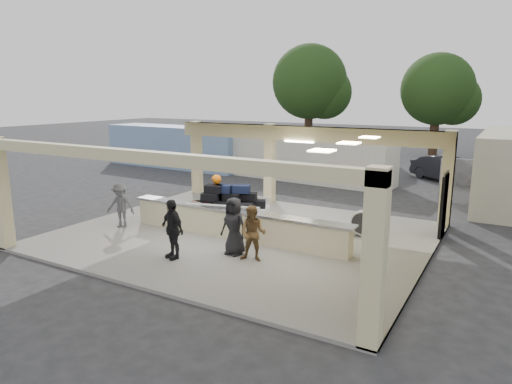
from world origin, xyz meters
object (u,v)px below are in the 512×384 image
Objects in this scene: drum_fan at (363,223)px; passenger_c at (121,205)px; passenger_d at (234,226)px; passenger_b at (172,229)px; container_white at (296,158)px; passenger_a at (253,234)px; baggage_counter at (235,224)px; container_blue at (176,147)px; luggage_cart at (228,203)px; car_dark at (446,169)px; baggage_handler at (216,200)px.

drum_fan is 0.56× the size of passenger_c.
passenger_d reaches higher than drum_fan.
container_white is at bearing 118.62° from passenger_b.
passenger_d is at bearing -132.28° from drum_fan.
passenger_b reaches higher than passenger_a.
passenger_b is 1.01× the size of passenger_d.
passenger_b is 0.16× the size of container_white.
container_blue is (-12.11, 11.67, 0.77)m from baggage_counter.
luggage_cart is at bearing 114.38° from passenger_b.
container_blue is at bearing 138.47° from car_dark.
drum_fan is 0.51× the size of passenger_b.
passenger_b is at bearing 47.20° from baggage_handler.
container_blue is at bearing 120.61° from luggage_cart.
baggage_handler reaches higher than passenger_d.
luggage_cart is 3.58m from passenger_a.
container_white is 1.08× the size of container_blue.
container_blue reaches higher than baggage_counter.
baggage_counter is 0.73× the size of container_white.
passenger_c is at bearing -161.89° from drum_fan.
container_white is at bearing 1.31° from container_blue.
container_white is (-2.54, 13.95, 0.24)m from passenger_b.
car_dark is at bearing 52.63° from luggage_cart.
passenger_b is 0.17× the size of container_blue.
container_white is at bearing 96.05° from passenger_a.
car_dark is at bearing 42.21° from passenger_c.
passenger_c is 0.15× the size of container_blue.
passenger_b is 14.18m from container_white.
car_dark is at bearing 72.97° from baggage_counter.
passenger_b reaches higher than drum_fan.
car_dark is at bearing 82.03° from drum_fan.
baggage_handler is 3.88m from passenger_a.
passenger_d is (2.22, -2.27, -0.07)m from baggage_handler.
baggage_counter is 2.23m from passenger_a.
luggage_cart is 1.70× the size of passenger_b.
passenger_d is 0.41× the size of car_dark.
passenger_a is at bearing 83.85° from baggage_handler.
container_white reaches higher than baggage_counter.
drum_fan is 0.56× the size of passenger_a.
container_white reaches higher than passenger_a.
passenger_b is at bearing -41.52° from passenger_c.
passenger_c is at bearing -167.49° from baggage_counter.
baggage_counter is at bearing 126.91° from passenger_d.
baggage_counter is 2.75× the size of luggage_cart.
passenger_a is at bearing -61.07° from luggage_cart.
passenger_c is (-5.84, 0.58, -0.00)m from passenger_a.
container_white is (-3.91, 12.78, 0.25)m from passenger_d.
baggage_handler is (-1.40, 0.94, 0.46)m from baggage_counter.
passenger_d is at bearing -155.40° from car_dark.
luggage_cart is at bearing 132.31° from baggage_handler.
passenger_a is at bearing -24.38° from passenger_c.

